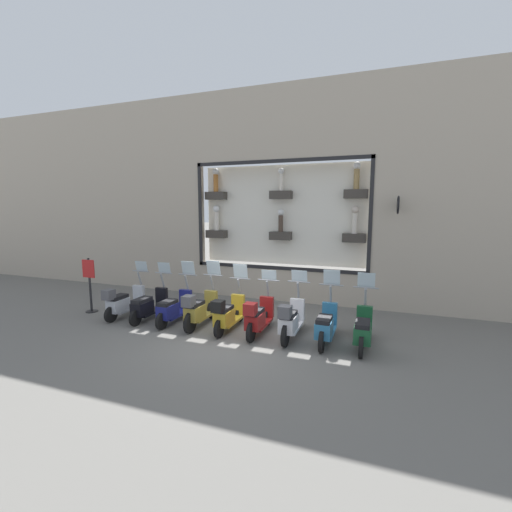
# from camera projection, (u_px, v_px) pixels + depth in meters

# --- Properties ---
(ground_plane) EXTENTS (120.00, 120.00, 0.00)m
(ground_plane) POSITION_uv_depth(u_px,v_px,m) (240.00, 334.00, 8.76)
(ground_plane) COLOR #66635E
(building_facade) EXTENTS (1.18, 36.00, 7.19)m
(building_facade) POSITION_uv_depth(u_px,v_px,m) (280.00, 195.00, 11.60)
(building_facade) COLOR #ADA08E
(building_facade) RESTS_ON ground_plane
(scooter_green_0) EXTENTS (1.80, 0.61, 1.63)m
(scooter_green_0) POSITION_uv_depth(u_px,v_px,m) (363.00, 330.00, 7.85)
(scooter_green_0) COLOR black
(scooter_green_0) RESTS_ON ground_plane
(scooter_teal_1) EXTENTS (1.80, 0.61, 1.64)m
(scooter_teal_1) POSITION_uv_depth(u_px,v_px,m) (326.00, 326.00, 8.13)
(scooter_teal_1) COLOR black
(scooter_teal_1) RESTS_ON ground_plane
(scooter_white_2) EXTENTS (1.81, 0.60, 1.58)m
(scooter_white_2) POSITION_uv_depth(u_px,v_px,m) (291.00, 320.00, 8.36)
(scooter_white_2) COLOR black
(scooter_white_2) RESTS_ON ground_plane
(scooter_red_3) EXTENTS (1.80, 0.60, 1.53)m
(scooter_red_3) POSITION_uv_depth(u_px,v_px,m) (258.00, 317.00, 8.64)
(scooter_red_3) COLOR black
(scooter_red_3) RESTS_ON ground_plane
(scooter_yellow_4) EXTENTS (1.79, 0.60, 1.65)m
(scooter_yellow_4) POSITION_uv_depth(u_px,v_px,m) (228.00, 314.00, 8.93)
(scooter_yellow_4) COLOR black
(scooter_yellow_4) RESTS_ON ground_plane
(scooter_olive_5) EXTENTS (1.81, 0.60, 1.70)m
(scooter_olive_5) POSITION_uv_depth(u_px,v_px,m) (199.00, 309.00, 9.23)
(scooter_olive_5) COLOR black
(scooter_olive_5) RESTS_ON ground_plane
(scooter_navy_6) EXTENTS (1.79, 0.61, 1.64)m
(scooter_navy_6) POSITION_uv_depth(u_px,v_px,m) (174.00, 308.00, 9.57)
(scooter_navy_6) COLOR black
(scooter_navy_6) RESTS_ON ground_plane
(scooter_black_7) EXTENTS (1.79, 0.61, 1.56)m
(scooter_black_7) POSITION_uv_depth(u_px,v_px,m) (148.00, 306.00, 9.85)
(scooter_black_7) COLOR black
(scooter_black_7) RESTS_ON ground_plane
(scooter_silver_8) EXTENTS (1.79, 0.61, 1.55)m
(scooter_silver_8) POSITION_uv_depth(u_px,v_px,m) (123.00, 302.00, 10.08)
(scooter_silver_8) COLOR black
(scooter_silver_8) RESTS_ON ground_plane
(shop_sign_post) EXTENTS (0.36, 0.45, 1.69)m
(shop_sign_post) POSITION_uv_depth(u_px,v_px,m) (90.00, 283.00, 10.52)
(shop_sign_post) COLOR #232326
(shop_sign_post) RESTS_ON ground_plane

